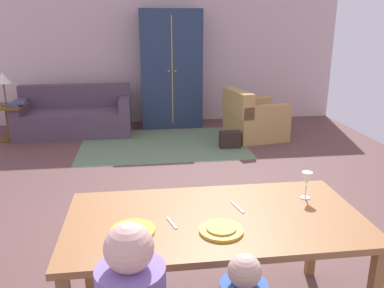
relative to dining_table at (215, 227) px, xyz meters
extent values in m
cube|color=brown|center=(0.03, 2.19, -0.70)|extent=(6.78, 6.68, 0.02)
cube|color=beige|center=(0.03, 5.58, 0.66)|extent=(6.78, 0.10, 2.70)
cube|color=#986237|center=(0.00, 0.00, 0.05)|extent=(1.79, 0.92, 0.04)
cube|color=#986237|center=(-0.84, 0.40, -0.33)|extent=(0.06, 0.06, 0.72)
cube|color=#986237|center=(0.84, 0.40, -0.33)|extent=(0.06, 0.06, 0.72)
cylinder|color=yellow|center=(-0.49, -0.12, 0.08)|extent=(0.25, 0.25, 0.02)
cylinder|color=gold|center=(-0.49, -0.12, 0.10)|extent=(0.17, 0.17, 0.01)
cylinder|color=yellow|center=(0.00, -0.18, 0.08)|extent=(0.25, 0.25, 0.02)
cylinder|color=gold|center=(0.00, -0.18, 0.10)|extent=(0.17, 0.17, 0.01)
cylinder|color=silver|center=(0.64, 0.18, 0.07)|extent=(0.06, 0.06, 0.01)
cylinder|color=silver|center=(0.64, 0.18, 0.12)|extent=(0.01, 0.01, 0.09)
cone|color=silver|center=(0.64, 0.18, 0.21)|extent=(0.07, 0.07, 0.09)
cube|color=silver|center=(-0.27, -0.05, 0.07)|extent=(0.06, 0.15, 0.01)
cube|color=silver|center=(0.16, 0.10, 0.07)|extent=(0.05, 0.17, 0.01)
sphere|color=beige|center=(-0.49, -0.68, 0.32)|extent=(0.21, 0.21, 0.21)
sphere|color=beige|center=(0.00, -0.68, 0.16)|extent=(0.15, 0.15, 0.15)
cube|color=#5B7554|center=(-0.09, 3.95, -0.68)|extent=(2.60, 1.80, 0.01)
cube|color=#4F3D4F|center=(-1.56, 4.75, -0.48)|extent=(1.92, 0.84, 0.42)
cube|color=#4F3D4F|center=(-1.56, 5.09, -0.07)|extent=(1.92, 0.20, 0.40)
cube|color=#4F3D4F|center=(-2.43, 4.75, -0.17)|extent=(0.18, 0.84, 0.20)
cube|color=#4F3D4F|center=(-0.69, 4.75, -0.17)|extent=(0.18, 0.84, 0.20)
cube|color=tan|center=(1.49, 4.15, -0.48)|extent=(0.98, 0.99, 0.42)
cube|color=tan|center=(1.15, 4.09, -0.07)|extent=(0.35, 0.87, 0.40)
cube|color=tan|center=(1.54, 3.82, -0.17)|extent=(0.86, 0.33, 0.20)
cube|color=tan|center=(1.43, 4.48, -0.17)|extent=(0.86, 0.33, 0.20)
cube|color=navy|center=(0.15, 5.19, 0.36)|extent=(1.10, 0.56, 2.10)
cube|color=gold|center=(0.15, 4.91, 0.36)|extent=(0.02, 0.01, 1.89)
sphere|color=gold|center=(0.09, 4.90, 0.36)|extent=(0.04, 0.04, 0.04)
sphere|color=gold|center=(0.21, 4.90, 0.36)|extent=(0.04, 0.04, 0.04)
cube|color=brown|center=(-2.58, 4.55, -0.12)|extent=(0.56, 0.56, 0.03)
cylinder|color=brown|center=(-2.58, 4.55, -0.41)|extent=(0.08, 0.08, 0.55)
cylinder|color=brown|center=(-2.58, 4.55, -0.67)|extent=(0.36, 0.36, 0.03)
cylinder|color=brown|center=(-2.58, 4.55, -0.10)|extent=(0.16, 0.16, 0.02)
cylinder|color=brown|center=(-2.58, 4.55, 0.08)|extent=(0.02, 0.02, 0.34)
cone|color=beige|center=(-2.58, 4.55, 0.34)|extent=(0.26, 0.26, 0.18)
cube|color=#A0263A|center=(-2.40, 4.54, -0.09)|extent=(0.22, 0.16, 0.03)
cube|color=#2C5686|center=(-2.39, 4.49, -0.07)|extent=(0.22, 0.16, 0.03)
cube|color=black|center=(0.94, 3.65, -0.56)|extent=(0.32, 0.16, 0.26)
camera|label=1|loc=(-0.42, -2.12, 1.20)|focal=37.07mm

